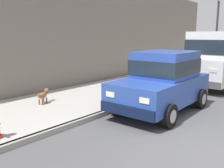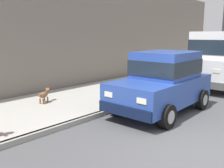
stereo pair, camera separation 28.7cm
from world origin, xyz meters
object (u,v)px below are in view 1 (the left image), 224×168
object	(u,v)px
car_blue_hatchback	(163,81)
car_white_van	(219,56)
dog_brown	(44,95)
street_lamp	(217,26)

from	to	relation	value
car_blue_hatchback	car_white_van	xyz separation A→B (m)	(-0.00, 5.30, 0.42)
car_white_van	dog_brown	distance (m)	8.21
car_blue_hatchback	car_white_van	size ratio (longest dim) A/B	0.78
dog_brown	car_white_van	bearing A→B (deg)	66.76
car_blue_hatchback	dog_brown	distance (m)	3.93
car_blue_hatchback	street_lamp	xyz separation A→B (m)	(-1.44, 9.09, 1.93)
car_white_van	street_lamp	size ratio (longest dim) A/B	1.11
car_blue_hatchback	street_lamp	bearing A→B (deg)	99.01
car_blue_hatchback	dog_brown	world-z (taller)	car_blue_hatchback
car_blue_hatchback	dog_brown	size ratio (longest dim) A/B	5.47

